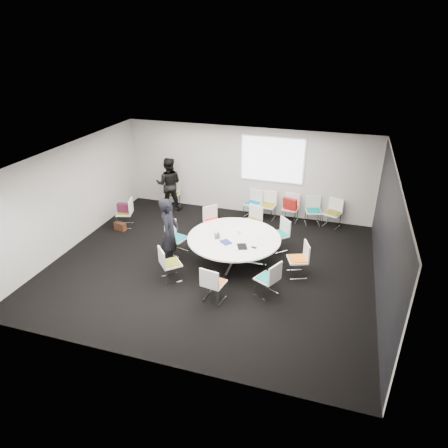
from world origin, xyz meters
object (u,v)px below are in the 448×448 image
(maroon_bag, at_px, (124,208))
(conference_table, at_px, (234,243))
(chair_back_a, at_px, (253,209))
(chair_back_d, at_px, (313,216))
(chair_ring_c, at_px, (252,227))
(chair_ring_g, at_px, (214,289))
(cup, at_px, (239,232))
(chair_ring_d, at_px, (213,227))
(chair_back_c, at_px, (290,213))
(person_back, at_px, (169,184))
(chair_ring_b, at_px, (278,240))
(chair_spare_left, at_px, (126,218))
(chair_back_b, at_px, (267,211))
(chair_ring_a, at_px, (297,265))
(person_main, at_px, (170,233))
(chair_person_back, at_px, (172,199))
(chair_ring_f, at_px, (171,270))
(chair_back_e, at_px, (332,218))
(chair_ring_h, at_px, (267,285))
(brown_bag, at_px, (120,226))
(laptop, at_px, (219,236))
(chair_ring_e, at_px, (177,244))

(maroon_bag, bearing_deg, conference_table, -15.65)
(chair_back_a, xyz_separation_m, chair_back_d, (1.90, 0.00, 0.00))
(chair_ring_c, distance_m, chair_ring_g, 3.30)
(cup, bearing_deg, chair_ring_d, 135.74)
(chair_back_c, distance_m, person_back, 4.05)
(chair_ring_b, bearing_deg, chair_spare_left, 46.34)
(chair_ring_d, bearing_deg, chair_back_b, -173.73)
(chair_ring_c, bearing_deg, conference_table, 107.36)
(cup, bearing_deg, person_back, 141.33)
(chair_ring_a, distance_m, chair_back_a, 3.53)
(chair_ring_a, distance_m, person_main, 3.23)
(person_back, bearing_deg, chair_person_back, -104.96)
(chair_ring_f, height_order, chair_back_a, same)
(chair_ring_a, height_order, person_main, person_main)
(chair_back_b, distance_m, maroon_bag, 4.44)
(chair_back_b, relative_size, cup, 9.78)
(chair_back_e, distance_m, cup, 3.49)
(chair_ring_g, xyz_separation_m, maroon_bag, (-3.76, 2.73, 0.34))
(chair_ring_d, bearing_deg, maroon_bag, -41.66)
(chair_back_c, distance_m, chair_back_e, 1.27)
(chair_ring_h, relative_size, chair_back_c, 1.00)
(chair_ring_d, relative_size, cup, 9.78)
(chair_ring_a, distance_m, chair_spare_left, 5.50)
(chair_ring_g, distance_m, chair_spare_left, 4.63)
(brown_bag, bearing_deg, laptop, -13.82)
(chair_back_a, relative_size, chair_person_back, 1.00)
(chair_spare_left, height_order, person_back, person_back)
(chair_ring_h, height_order, maroon_bag, chair_ring_h)
(chair_back_d, height_order, person_main, person_main)
(chair_ring_b, xyz_separation_m, chair_ring_e, (-2.56, -1.01, 0.00))
(chair_ring_c, xyz_separation_m, chair_back_b, (0.20, 1.26, 0.00))
(chair_spare_left, height_order, person_main, person_main)
(chair_ring_g, height_order, chair_back_d, same)
(chair_back_c, bearing_deg, chair_ring_h, 96.68)
(chair_ring_f, bearing_deg, person_main, 160.08)
(chair_back_c, xyz_separation_m, maroon_bag, (-4.75, -1.84, 0.34))
(chair_back_c, bearing_deg, chair_ring_b, 94.22)
(chair_ring_d, xyz_separation_m, chair_person_back, (-2.01, 1.59, 0.00))
(chair_person_back, xyz_separation_m, person_main, (1.51, -3.46, 0.64))
(chair_back_b, bearing_deg, maroon_bag, 29.70)
(chair_spare_left, distance_m, maroon_bag, 0.34)
(chair_ring_d, relative_size, chair_back_d, 1.00)
(conference_table, bearing_deg, chair_back_c, 70.83)
(chair_ring_g, distance_m, person_back, 5.33)
(chair_ring_f, height_order, brown_bag, chair_ring_f)
(chair_back_c, relative_size, cup, 9.78)
(chair_ring_g, bearing_deg, chair_ring_h, 35.29)
(chair_ring_f, height_order, maroon_bag, chair_ring_f)
(chair_ring_h, xyz_separation_m, person_back, (-4.10, 3.83, 0.61))
(brown_bag, bearing_deg, person_back, 67.70)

